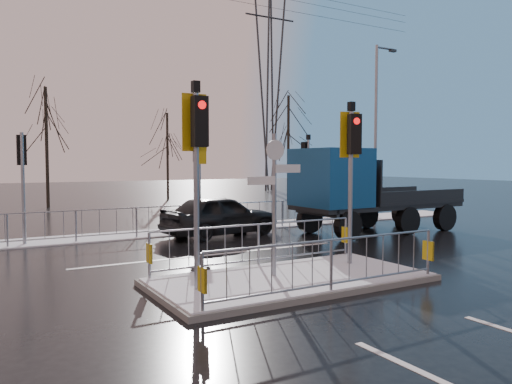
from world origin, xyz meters
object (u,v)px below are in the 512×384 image
street_lamp_right (377,124)px  traffic_island (290,265)px  flatbed_truck (351,189)px  car_far_lane (220,215)px

street_lamp_right → traffic_island: bearing=-141.3°
flatbed_truck → street_lamp_right: (4.63, 3.57, 2.75)m
traffic_island → car_far_lane: traffic_island is taller
flatbed_truck → street_lamp_right: bearing=37.7°
traffic_island → street_lamp_right: size_ratio=0.75×
car_far_lane → traffic_island: bearing=158.0°
traffic_island → flatbed_truck: traffic_island is taller
traffic_island → car_far_lane: 7.15m
traffic_island → street_lamp_right: street_lamp_right is taller
flatbed_truck → traffic_island: bearing=-140.5°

